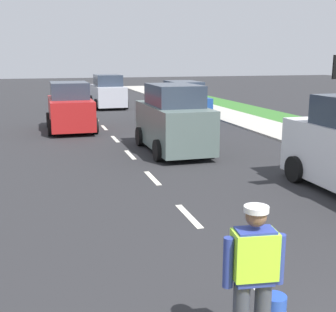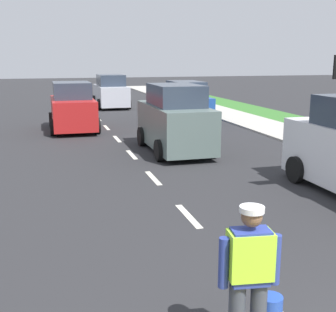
{
  "view_description": "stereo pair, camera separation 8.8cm",
  "coord_description": "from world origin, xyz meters",
  "px_view_note": "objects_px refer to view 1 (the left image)",
  "views": [
    {
      "loc": [
        -2.77,
        -2.34,
        3.15
      ],
      "look_at": [
        -0.21,
        6.47,
        1.1
      ],
      "focal_mm": 47.3,
      "sensor_mm": 36.0,
      "label": 1
    },
    {
      "loc": [
        -2.68,
        -2.36,
        3.15
      ],
      "look_at": [
        -0.21,
        6.47,
        1.1
      ],
      "focal_mm": 47.3,
      "sensor_mm": 36.0,
      "label": 2
    }
  ],
  "objects_px": {
    "car_outgoing_ahead": "(173,121)",
    "car_outgoing_far": "(108,92)",
    "car_oncoming_second": "(70,108)",
    "car_parked_far": "(183,103)",
    "road_worker": "(255,272)"
  },
  "relations": [
    {
      "from": "car_outgoing_ahead",
      "to": "car_oncoming_second",
      "type": "height_order",
      "value": "car_outgoing_ahead"
    },
    {
      "from": "car_outgoing_far",
      "to": "car_parked_far",
      "type": "bearing_deg",
      "value": -71.6
    },
    {
      "from": "car_oncoming_second",
      "to": "car_outgoing_ahead",
      "type": "bearing_deg",
      "value": -61.43
    },
    {
      "from": "car_outgoing_far",
      "to": "road_worker",
      "type": "bearing_deg",
      "value": -95.01
    },
    {
      "from": "car_outgoing_far",
      "to": "car_outgoing_ahead",
      "type": "bearing_deg",
      "value": -89.75
    },
    {
      "from": "car_outgoing_ahead",
      "to": "car_parked_far",
      "type": "bearing_deg",
      "value": 69.32
    },
    {
      "from": "car_outgoing_ahead",
      "to": "car_outgoing_far",
      "type": "relative_size",
      "value": 0.97
    },
    {
      "from": "car_parked_far",
      "to": "car_oncoming_second",
      "type": "distance_m",
      "value": 5.61
    },
    {
      "from": "car_outgoing_ahead",
      "to": "car_oncoming_second",
      "type": "distance_m",
      "value": 6.33
    },
    {
      "from": "car_outgoing_ahead",
      "to": "car_outgoing_far",
      "type": "bearing_deg",
      "value": 90.25
    },
    {
      "from": "car_outgoing_far",
      "to": "car_oncoming_second",
      "type": "bearing_deg",
      "value": -108.86
    },
    {
      "from": "car_oncoming_second",
      "to": "car_parked_far",
      "type": "bearing_deg",
      "value": 10.54
    },
    {
      "from": "car_outgoing_ahead",
      "to": "car_oncoming_second",
      "type": "bearing_deg",
      "value": 118.57
    },
    {
      "from": "car_outgoing_ahead",
      "to": "car_outgoing_far",
      "type": "height_order",
      "value": "car_outgoing_ahead"
    },
    {
      "from": "road_worker",
      "to": "car_outgoing_ahead",
      "type": "height_order",
      "value": "car_outgoing_ahead"
    }
  ]
}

